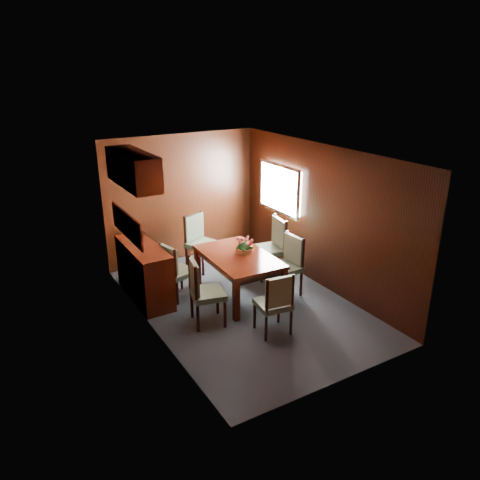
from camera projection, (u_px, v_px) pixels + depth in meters
ground at (243, 304)px, 7.44m from camera, size 4.50×4.50×0.00m
room_shell at (226, 201)px, 7.08m from camera, size 3.06×4.52×2.41m
sideboard at (144, 272)px, 7.49m from camera, size 0.48×1.40×0.90m
dining_table at (238, 261)px, 7.50m from camera, size 1.00×1.55×0.71m
chair_left_near at (202, 289)px, 6.69m from camera, size 0.56×0.57×1.01m
chair_left_far at (175, 268)px, 7.44m from camera, size 0.52×0.53×0.94m
chair_right_near at (288, 262)px, 7.59m from camera, size 0.48×0.49×1.01m
chair_right_far at (273, 244)px, 8.23m from camera, size 0.56×0.58×1.08m
chair_head at (276, 301)px, 6.43m from camera, size 0.50×0.48×0.94m
chair_foot at (199, 239)px, 8.55m from camera, size 0.63×0.62×1.04m
flower_centerpiece at (244, 245)px, 7.51m from camera, size 0.27×0.27×0.27m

